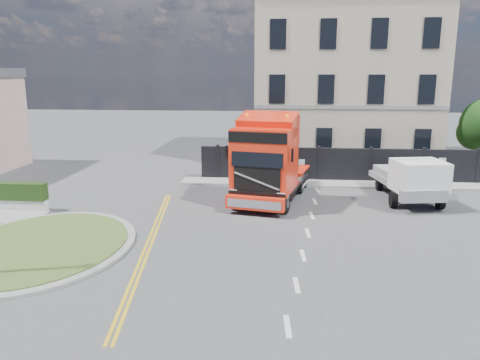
# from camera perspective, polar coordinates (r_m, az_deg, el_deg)

# --- Properties ---
(ground) EXTENTS (120.00, 120.00, 0.00)m
(ground) POSITION_cam_1_polar(r_m,az_deg,el_deg) (19.59, -0.48, -5.84)
(ground) COLOR #424244
(ground) RESTS_ON ground
(traffic_island) EXTENTS (6.80, 6.80, 0.17)m
(traffic_island) POSITION_cam_1_polar(r_m,az_deg,el_deg) (18.88, -23.32, -7.43)
(traffic_island) COLOR gray
(traffic_island) RESTS_ON ground
(hoarding_fence) EXTENTS (18.80, 0.25, 2.00)m
(hoarding_fence) POSITION_cam_1_polar(r_m,az_deg,el_deg) (28.35, 14.71, 1.74)
(hoarding_fence) COLOR black
(hoarding_fence) RESTS_ON ground
(georgian_building) EXTENTS (12.30, 10.30, 12.80)m
(georgian_building) POSITION_cam_1_polar(r_m,az_deg,el_deg) (35.19, 12.30, 11.80)
(georgian_building) COLOR #BEAD97
(georgian_building) RESTS_ON ground
(pavement_far) EXTENTS (20.00, 1.60, 0.12)m
(pavement_far) POSITION_cam_1_polar(r_m,az_deg,el_deg) (27.59, 13.76, -0.51)
(pavement_far) COLOR gray
(pavement_far) RESTS_ON ground
(truck) EXTENTS (4.11, 7.61, 4.32)m
(truck) POSITION_cam_1_polar(r_m,az_deg,el_deg) (22.95, 3.46, 1.95)
(truck) COLOR black
(truck) RESTS_ON ground
(flatbed_pickup) EXTENTS (3.08, 5.82, 2.29)m
(flatbed_pickup) POSITION_cam_1_polar(r_m,az_deg,el_deg) (24.19, 20.51, 0.01)
(flatbed_pickup) COLOR gray
(flatbed_pickup) RESTS_ON ground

